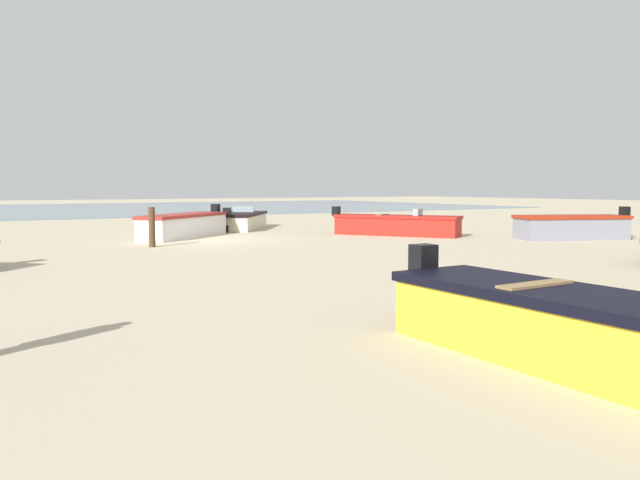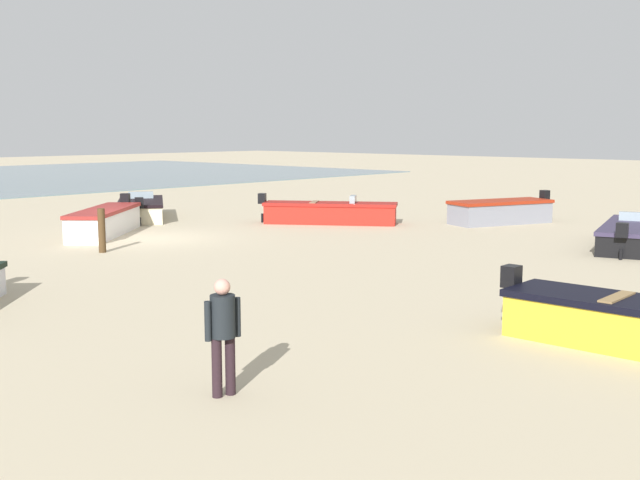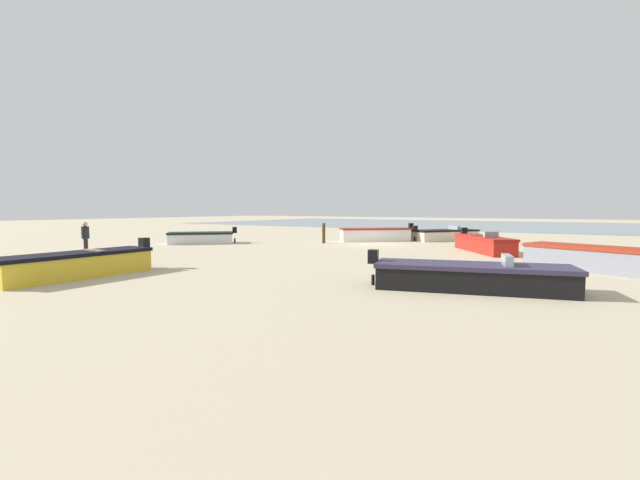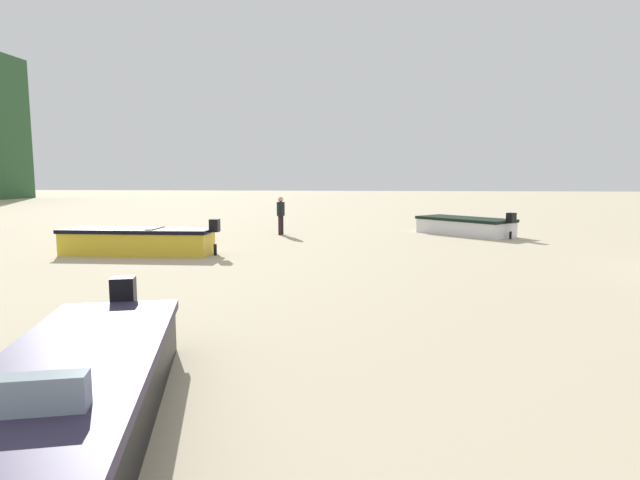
{
  "view_description": "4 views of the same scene",
  "coord_description": "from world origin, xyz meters",
  "px_view_note": "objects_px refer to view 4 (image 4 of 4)",
  "views": [
    {
      "loc": [
        7.96,
        21.33,
        1.95
      ],
      "look_at": [
        2.1,
        11.48,
        0.96
      ],
      "focal_mm": 34.17,
      "sensor_mm": 36.0,
      "label": 1
    },
    {
      "loc": [
        14.93,
        21.5,
        3.58
      ],
      "look_at": [
        -0.1,
        7.8,
        0.7
      ],
      "focal_mm": 43.48,
      "sensor_mm": 36.0,
      "label": 2
    },
    {
      "loc": [
        -11.58,
        24.39,
        2.23
      ],
      "look_at": [
        -1.62,
        8.56,
        0.83
      ],
      "focal_mm": 23.31,
      "sensor_mm": 36.0,
      "label": 3
    },
    {
      "loc": [
        -13.34,
        9.85,
        2.45
      ],
      "look_at": [
        1.45,
        11.33,
        0.64
      ],
      "focal_mm": 28.97,
      "sensor_mm": 36.0,
      "label": 4
    }
  ],
  "objects_px": {
    "boat_white_6": "(465,226)",
    "beach_walker_foreground": "(281,213)",
    "boat_yellow_0": "(139,241)",
    "boat_black_1": "(67,405)"
  },
  "relations": [
    {
      "from": "boat_white_6",
      "to": "beach_walker_foreground",
      "type": "distance_m",
      "value": 7.91
    },
    {
      "from": "boat_yellow_0",
      "to": "beach_walker_foreground",
      "type": "distance_m",
      "value": 7.0
    },
    {
      "from": "boat_yellow_0",
      "to": "beach_walker_foreground",
      "type": "xyz_separation_m",
      "value": [
        6.02,
        -3.53,
        0.53
      ]
    },
    {
      "from": "boat_black_1",
      "to": "boat_white_6",
      "type": "height_order",
      "value": "boat_white_6"
    },
    {
      "from": "beach_walker_foreground",
      "to": "boat_white_6",
      "type": "bearing_deg",
      "value": 110.8
    },
    {
      "from": "boat_white_6",
      "to": "boat_yellow_0",
      "type": "bearing_deg",
      "value": 165.84
    },
    {
      "from": "boat_white_6",
      "to": "boat_black_1",
      "type": "bearing_deg",
      "value": -155.6
    },
    {
      "from": "boat_black_1",
      "to": "boat_white_6",
      "type": "xyz_separation_m",
      "value": [
        18.24,
        -6.75,
        -0.0
      ]
    },
    {
      "from": "boat_yellow_0",
      "to": "boat_black_1",
      "type": "height_order",
      "value": "boat_yellow_0"
    },
    {
      "from": "boat_yellow_0",
      "to": "boat_white_6",
      "type": "relative_size",
      "value": 1.24
    }
  ]
}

